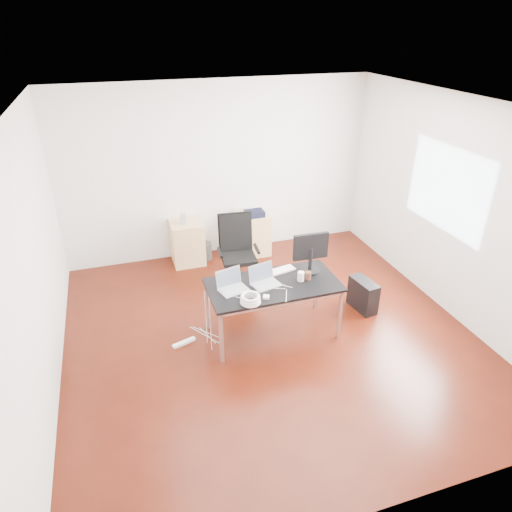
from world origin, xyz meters
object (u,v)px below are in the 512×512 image
object	(u,v)px
office_chair	(237,249)
desk	(273,288)
filing_cabinet_right	(253,234)
filing_cabinet_left	(187,243)
pc_tower	(363,295)

from	to	relation	value
office_chair	desk	bearing A→B (deg)	-80.29
desk	filing_cabinet_right	size ratio (longest dim) A/B	2.29
filing_cabinet_right	desk	bearing A→B (deg)	-101.24
office_chair	filing_cabinet_left	bearing A→B (deg)	127.05
desk	office_chair	bearing A→B (deg)	94.30
office_chair	pc_tower	xyz separation A→B (m)	(1.46, -1.14, -0.39)
desk	pc_tower	distance (m)	1.44
desk	filing_cabinet_right	bearing A→B (deg)	78.76
desk	office_chair	xyz separation A→B (m)	(-0.10, 1.27, -0.07)
desk	filing_cabinet_left	world-z (taller)	desk
filing_cabinet_left	filing_cabinet_right	bearing A→B (deg)	0.00
filing_cabinet_right	pc_tower	xyz separation A→B (m)	(0.92, -2.08, -0.13)
office_chair	pc_tower	size ratio (longest dim) A/B	2.40
filing_cabinet_left	pc_tower	size ratio (longest dim) A/B	1.56
desk	filing_cabinet_left	xyz separation A→B (m)	(-0.68, 2.21, -0.33)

